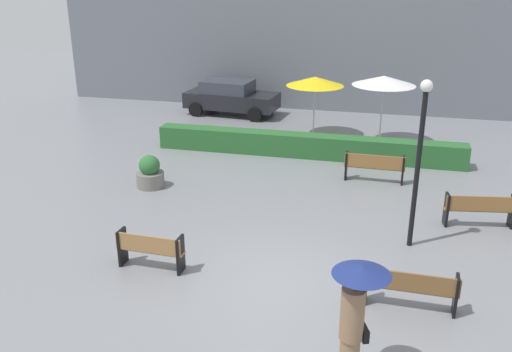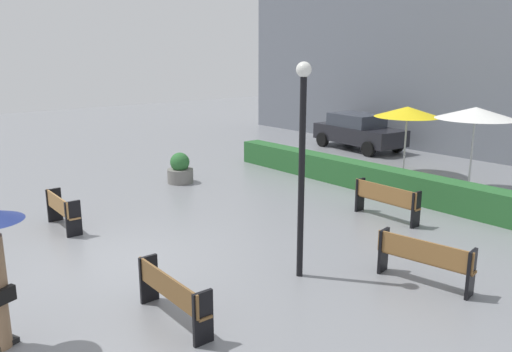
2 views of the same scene
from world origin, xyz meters
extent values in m
plane|color=gray|center=(0.00, 0.00, 0.00)|extent=(60.00, 60.00, 0.00)
cube|color=olive|center=(1.78, 6.46, 0.46)|extent=(1.87, 0.25, 0.04)
cube|color=olive|center=(1.77, 6.33, 0.69)|extent=(1.87, 0.07, 0.43)
cube|color=black|center=(0.90, 6.46, 0.45)|extent=(0.06, 0.32, 0.91)
cube|color=black|center=(2.65, 6.43, 0.45)|extent=(0.06, 0.32, 0.91)
cube|color=#9E7242|center=(-2.82, -0.22, 0.43)|extent=(1.54, 0.31, 0.04)
cube|color=#9E7242|center=(-2.83, -0.37, 0.65)|extent=(1.54, 0.09, 0.40)
cube|color=black|center=(-3.53, -0.22, 0.43)|extent=(0.07, 0.37, 0.86)
cube|color=black|center=(-2.12, -0.26, 0.43)|extent=(0.07, 0.37, 0.86)
cube|color=olive|center=(4.55, 3.81, 0.46)|extent=(1.80, 0.52, 0.04)
cube|color=olive|center=(4.58, 3.68, 0.68)|extent=(1.77, 0.34, 0.41)
cube|color=black|center=(3.73, 3.66, 0.44)|extent=(0.11, 0.34, 0.88)
cube|color=black|center=(5.38, 3.93, 0.44)|extent=(0.11, 0.34, 0.88)
cube|color=brown|center=(2.76, -0.46, 0.42)|extent=(1.83, 0.27, 0.04)
cube|color=brown|center=(2.76, -0.59, 0.64)|extent=(1.82, 0.07, 0.39)
cube|color=black|center=(1.91, -0.46, 0.42)|extent=(0.07, 0.33, 0.84)
cube|color=black|center=(3.61, -0.49, 0.42)|extent=(0.07, 0.33, 0.84)
cube|color=black|center=(1.75, -2.76, 0.04)|extent=(0.36, 0.39, 0.08)
cube|color=black|center=(1.97, -2.72, 0.87)|extent=(0.19, 0.30, 0.22)
cylinder|color=slate|center=(-4.90, 4.34, 0.23)|extent=(0.85, 0.85, 0.46)
sphere|color=#2D6B33|center=(-4.90, 4.34, 0.70)|extent=(0.64, 0.64, 0.64)
cylinder|color=black|center=(2.82, 2.27, 1.89)|extent=(0.12, 0.12, 3.79)
sphere|color=white|center=(2.82, 2.27, 3.91)|extent=(0.28, 0.28, 0.28)
cylinder|color=silver|center=(-0.81, 10.98, 1.12)|extent=(0.06, 0.06, 2.23)
cone|color=yellow|center=(-0.81, 10.98, 2.23)|extent=(2.25, 2.25, 0.35)
cylinder|color=silver|center=(1.81, 10.60, 1.22)|extent=(0.06, 0.06, 2.45)
cone|color=white|center=(1.81, 10.60, 2.45)|extent=(2.35, 2.35, 0.35)
cube|color=#28602D|center=(-0.68, 8.40, 0.41)|extent=(10.97, 0.70, 0.81)
cube|color=slate|center=(0.00, 16.00, 4.74)|extent=(28.00, 1.20, 9.47)
cube|color=black|center=(-4.98, 13.67, 0.67)|extent=(4.35, 2.15, 0.70)
cube|color=#333842|center=(-5.18, 13.69, 1.29)|extent=(2.35, 1.82, 0.55)
cylinder|color=black|center=(-3.47, 14.40, 0.32)|extent=(0.66, 0.28, 0.64)
cylinder|color=black|center=(-3.65, 12.66, 0.32)|extent=(0.66, 0.28, 0.64)
cylinder|color=black|center=(-6.32, 14.68, 0.32)|extent=(0.66, 0.28, 0.64)
cylinder|color=black|center=(-6.49, 12.94, 0.32)|extent=(0.66, 0.28, 0.64)
camera|label=1|loc=(2.04, -10.21, 6.29)|focal=38.54mm
camera|label=2|loc=(9.27, -4.20, 4.19)|focal=35.62mm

